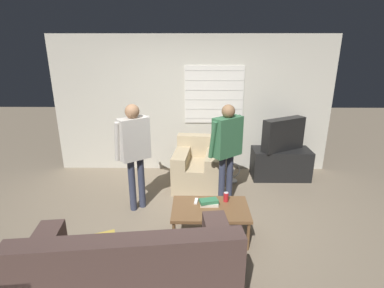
{
  "coord_description": "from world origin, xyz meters",
  "views": [
    {
      "loc": [
        0.06,
        -3.54,
        2.39
      ],
      "look_at": [
        0.01,
        0.57,
        1.0
      ],
      "focal_mm": 28.0,
      "sensor_mm": 36.0,
      "label": 1
    }
  ],
  "objects_px": {
    "book_stack": "(209,202)",
    "floor_fan": "(232,173)",
    "spare_remote": "(196,201)",
    "couch_blue": "(133,273)",
    "tv": "(283,134)",
    "person_right_standing": "(227,143)",
    "soda_can": "(226,197)",
    "coffee_table": "(210,210)",
    "person_left_standing": "(134,145)",
    "armchair_beige": "(198,167)"
  },
  "relations": [
    {
      "from": "floor_fan",
      "to": "armchair_beige",
      "type": "bearing_deg",
      "value": -167.2
    },
    {
      "from": "coffee_table",
      "to": "floor_fan",
      "type": "distance_m",
      "value": 1.71
    },
    {
      "from": "spare_remote",
      "to": "floor_fan",
      "type": "bearing_deg",
      "value": 73.52
    },
    {
      "from": "tv",
      "to": "soda_can",
      "type": "xyz_separation_m",
      "value": [
        -1.17,
        -1.65,
        -0.36
      ]
    },
    {
      "from": "coffee_table",
      "to": "person_left_standing",
      "type": "relative_size",
      "value": 0.61
    },
    {
      "from": "coffee_table",
      "to": "person_right_standing",
      "type": "relative_size",
      "value": 0.62
    },
    {
      "from": "coffee_table",
      "to": "tv",
      "type": "xyz_separation_m",
      "value": [
        1.38,
        1.81,
        0.47
      ]
    },
    {
      "from": "couch_blue",
      "to": "armchair_beige",
      "type": "xyz_separation_m",
      "value": [
        0.63,
        2.55,
        0.0
      ]
    },
    {
      "from": "couch_blue",
      "to": "person_left_standing",
      "type": "distance_m",
      "value": 1.91
    },
    {
      "from": "couch_blue",
      "to": "soda_can",
      "type": "relative_size",
      "value": 15.94
    },
    {
      "from": "tv",
      "to": "person_left_standing",
      "type": "xyz_separation_m",
      "value": [
        -2.45,
        -1.11,
        0.17
      ]
    },
    {
      "from": "tv",
      "to": "soda_can",
      "type": "distance_m",
      "value": 2.05
    },
    {
      "from": "armchair_beige",
      "to": "spare_remote",
      "type": "xyz_separation_m",
      "value": [
        -0.03,
        -1.35,
        0.09
      ]
    },
    {
      "from": "couch_blue",
      "to": "coffee_table",
      "type": "relative_size",
      "value": 2.07
    },
    {
      "from": "tv",
      "to": "armchair_beige",
      "type": "bearing_deg",
      "value": -16.77
    },
    {
      "from": "person_left_standing",
      "to": "couch_blue",
      "type": "bearing_deg",
      "value": -117.64
    },
    {
      "from": "person_right_standing",
      "to": "floor_fan",
      "type": "distance_m",
      "value": 1.12
    },
    {
      "from": "coffee_table",
      "to": "person_left_standing",
      "type": "distance_m",
      "value": 1.43
    },
    {
      "from": "floor_fan",
      "to": "book_stack",
      "type": "bearing_deg",
      "value": -107.36
    },
    {
      "from": "couch_blue",
      "to": "tv",
      "type": "distance_m",
      "value": 3.63
    },
    {
      "from": "couch_blue",
      "to": "floor_fan",
      "type": "xyz_separation_m",
      "value": [
        1.25,
        2.69,
        -0.17
      ]
    },
    {
      "from": "couch_blue",
      "to": "floor_fan",
      "type": "relative_size",
      "value": 5.51
    },
    {
      "from": "tv",
      "to": "book_stack",
      "type": "xyz_separation_m",
      "value": [
        -1.39,
        -1.74,
        -0.39
      ]
    },
    {
      "from": "person_left_standing",
      "to": "spare_remote",
      "type": "relative_size",
      "value": 11.97
    },
    {
      "from": "armchair_beige",
      "to": "coffee_table",
      "type": "bearing_deg",
      "value": 102.05
    },
    {
      "from": "person_left_standing",
      "to": "book_stack",
      "type": "xyz_separation_m",
      "value": [
        1.05,
        -0.63,
        -0.56
      ]
    },
    {
      "from": "tv",
      "to": "spare_remote",
      "type": "height_order",
      "value": "tv"
    },
    {
      "from": "person_left_standing",
      "to": "soda_can",
      "type": "distance_m",
      "value": 1.49
    },
    {
      "from": "spare_remote",
      "to": "floor_fan",
      "type": "xyz_separation_m",
      "value": [
        0.65,
        1.49,
        -0.26
      ]
    },
    {
      "from": "coffee_table",
      "to": "person_left_standing",
      "type": "xyz_separation_m",
      "value": [
        -1.07,
        0.7,
        0.64
      ]
    },
    {
      "from": "armchair_beige",
      "to": "floor_fan",
      "type": "xyz_separation_m",
      "value": [
        0.62,
        0.14,
        -0.17
      ]
    },
    {
      "from": "floor_fan",
      "to": "spare_remote",
      "type": "bearing_deg",
      "value": -113.64
    },
    {
      "from": "couch_blue",
      "to": "person_right_standing",
      "type": "bearing_deg",
      "value": 55.2
    },
    {
      "from": "book_stack",
      "to": "floor_fan",
      "type": "height_order",
      "value": "book_stack"
    },
    {
      "from": "couch_blue",
      "to": "book_stack",
      "type": "xyz_separation_m",
      "value": [
        0.76,
        1.13,
        0.12
      ]
    },
    {
      "from": "couch_blue",
      "to": "person_left_standing",
      "type": "xyz_separation_m",
      "value": [
        -0.29,
        1.76,
        0.68
      ]
    },
    {
      "from": "person_left_standing",
      "to": "soda_can",
      "type": "relative_size",
      "value": 12.72
    },
    {
      "from": "person_right_standing",
      "to": "book_stack",
      "type": "height_order",
      "value": "person_right_standing"
    },
    {
      "from": "person_left_standing",
      "to": "person_right_standing",
      "type": "height_order",
      "value": "person_left_standing"
    },
    {
      "from": "person_left_standing",
      "to": "person_right_standing",
      "type": "xyz_separation_m",
      "value": [
        1.34,
        0.2,
        -0.03
      ]
    },
    {
      "from": "coffee_table",
      "to": "floor_fan",
      "type": "relative_size",
      "value": 2.67
    },
    {
      "from": "book_stack",
      "to": "floor_fan",
      "type": "bearing_deg",
      "value": 72.64
    },
    {
      "from": "floor_fan",
      "to": "soda_can",
      "type": "bearing_deg",
      "value": -100.09
    },
    {
      "from": "book_stack",
      "to": "soda_can",
      "type": "bearing_deg",
      "value": 22.47
    },
    {
      "from": "person_right_standing",
      "to": "book_stack",
      "type": "distance_m",
      "value": 1.02
    },
    {
      "from": "floor_fan",
      "to": "couch_blue",
      "type": "bearing_deg",
      "value": -114.9
    },
    {
      "from": "book_stack",
      "to": "coffee_table",
      "type": "bearing_deg",
      "value": -77.56
    },
    {
      "from": "coffee_table",
      "to": "soda_can",
      "type": "xyz_separation_m",
      "value": [
        0.21,
        0.17,
        0.1
      ]
    },
    {
      "from": "person_right_standing",
      "to": "soda_can",
      "type": "relative_size",
      "value": 12.4
    },
    {
      "from": "armchair_beige",
      "to": "spare_remote",
      "type": "height_order",
      "value": "armchair_beige"
    }
  ]
}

